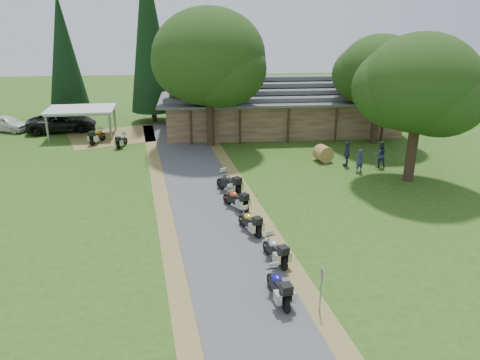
{
  "coord_description": "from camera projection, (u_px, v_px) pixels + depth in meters",
  "views": [
    {
      "loc": [
        -1.23,
        -17.55,
        10.98
      ],
      "look_at": [
        0.9,
        6.97,
        1.6
      ],
      "focal_mm": 35.0,
      "sensor_mm": 36.0,
      "label": 1
    }
  ],
  "objects": [
    {
      "name": "motorcycle_carport_a",
      "position": [
        97.0,
        135.0,
        38.65
      ],
      "size": [
        1.29,
        2.05,
        1.33
      ],
      "primitive_type": null,
      "rotation": [
        0.0,
        0.0,
        1.21
      ],
      "color": "#D79401",
      "rests_on": "ground"
    },
    {
      "name": "driveway",
      "position": [
        218.0,
        230.0,
        24.03
      ],
      "size": [
        51.95,
        51.95,
        0.0
      ],
      "primitive_type": "plane",
      "rotation": [
        0.0,
        0.0,
        0.14
      ],
      "color": "#4F4F52",
      "rests_on": "ground"
    },
    {
      "name": "carport",
      "position": [
        82.0,
        122.0,
        40.53
      ],
      "size": [
        5.85,
        4.06,
        2.46
      ],
      "primitive_type": null,
      "rotation": [
        0.0,
        0.0,
        0.05
      ],
      "color": "silver",
      "rests_on": "ground"
    },
    {
      "name": "motorcycle_carport_b",
      "position": [
        122.0,
        140.0,
        37.71
      ],
      "size": [
        0.99,
        1.75,
        1.14
      ],
      "primitive_type": null,
      "rotation": [
        0.0,
        0.0,
        1.29
      ],
      "color": "gray",
      "rests_on": "ground"
    },
    {
      "name": "motorcycle_row_d",
      "position": [
        236.0,
        198.0,
        26.28
      ],
      "size": [
        1.6,
        1.94,
        1.32
      ],
      "primitive_type": null,
      "rotation": [
        0.0,
        0.0,
        2.17
      ],
      "color": "red",
      "rests_on": "ground"
    },
    {
      "name": "hay_bale",
      "position": [
        323.0,
        153.0,
        34.29
      ],
      "size": [
        1.42,
        1.35,
        1.17
      ],
      "primitive_type": "cylinder",
      "rotation": [
        1.57,
        0.0,
        0.27
      ],
      "color": "olive",
      "rests_on": "ground"
    },
    {
      "name": "person_c",
      "position": [
        347.0,
        152.0,
        33.11
      ],
      "size": [
        0.52,
        0.66,
        2.1
      ],
      "primitive_type": "imported",
      "rotation": [
        0.0,
        0.0,
        4.56
      ],
      "color": "navy",
      "rests_on": "ground"
    },
    {
      "name": "person_b",
      "position": [
        380.0,
        152.0,
        32.88
      ],
      "size": [
        0.64,
        0.47,
        2.2
      ],
      "primitive_type": "imported",
      "rotation": [
        0.0,
        0.0,
        3.17
      ],
      "color": "navy",
      "rests_on": "ground"
    },
    {
      "name": "person_a",
      "position": [
        360.0,
        159.0,
        32.02
      ],
      "size": [
        0.61,
        0.51,
        1.89
      ],
      "primitive_type": "imported",
      "rotation": [
        0.0,
        0.0,
        3.39
      ],
      "color": "navy",
      "rests_on": "ground"
    },
    {
      "name": "car_dark_suv",
      "position": [
        61.0,
        118.0,
        42.01
      ],
      "size": [
        3.81,
        6.83,
        2.47
      ],
      "primitive_type": "imported",
      "rotation": [
        0.0,
        0.0,
        1.74
      ],
      "color": "black",
      "rests_on": "ground"
    },
    {
      "name": "oak_lodge_right",
      "position": [
        379.0,
        85.0,
        37.23
      ],
      "size": [
        6.63,
        6.63,
        9.57
      ],
      "primitive_type": null,
      "color": "black",
      "rests_on": "ground"
    },
    {
      "name": "cedar_far",
      "position": [
        64.0,
        58.0,
        44.46
      ],
      "size": [
        3.86,
        3.86,
        12.0
      ],
      "primitive_type": "cone",
      "color": "black",
      "rests_on": "ground"
    },
    {
      "name": "car_white_sedan",
      "position": [
        7.0,
        121.0,
        42.25
      ],
      "size": [
        4.23,
        5.83,
        1.79
      ],
      "primitive_type": "imported",
      "rotation": [
        0.0,
        0.0,
        1.16
      ],
      "color": "white",
      "rests_on": "ground"
    },
    {
      "name": "oak_lodge_left",
      "position": [
        209.0,
        75.0,
        36.23
      ],
      "size": [
        8.74,
        8.74,
        11.42
      ],
      "primitive_type": null,
      "color": "black",
      "rests_on": "ground"
    },
    {
      "name": "motorcycle_row_c",
      "position": [
        250.0,
        221.0,
        23.62
      ],
      "size": [
        1.32,
        1.92,
        1.26
      ],
      "primitive_type": null,
      "rotation": [
        0.0,
        0.0,
        2.01
      ],
      "color": "yellow",
      "rests_on": "ground"
    },
    {
      "name": "ground",
      "position": [
        233.0,
        272.0,
        20.34
      ],
      "size": [
        120.0,
        120.0,
        0.0
      ],
      "primitive_type": "plane",
      "color": "#2F4C15",
      "rests_on": "ground"
    },
    {
      "name": "motorcycle_row_e",
      "position": [
        229.0,
        182.0,
        28.4
      ],
      "size": [
        1.72,
        2.17,
        1.45
      ],
      "primitive_type": null,
      "rotation": [
        0.0,
        0.0,
        2.13
      ],
      "color": "black",
      "rests_on": "ground"
    },
    {
      "name": "lodge",
      "position": [
        280.0,
        103.0,
        42.3
      ],
      "size": [
        21.4,
        9.4,
        4.9
      ],
      "primitive_type": null,
      "color": "brown",
      "rests_on": "ground"
    },
    {
      "name": "sign_post",
      "position": [
        321.0,
        290.0,
        17.42
      ],
      "size": [
        0.34,
        0.06,
        1.87
      ],
      "primitive_type": null,
      "color": "gray",
      "rests_on": "ground"
    },
    {
      "name": "motorcycle_row_a",
      "position": [
        278.0,
        285.0,
        18.18
      ],
      "size": [
        1.04,
        2.07,
        1.35
      ],
      "primitive_type": null,
      "rotation": [
        0.0,
        0.0,
        1.78
      ],
      "color": "navy",
      "rests_on": "ground"
    },
    {
      "name": "oak_driveway",
      "position": [
        418.0,
        103.0,
        28.98
      ],
      "size": [
        7.19,
        7.19,
        10.24
      ],
      "primitive_type": null,
      "color": "black",
      "rests_on": "ground"
    },
    {
      "name": "motorcycle_row_b",
      "position": [
        275.0,
        249.0,
        20.9
      ],
      "size": [
        1.21,
        1.98,
        1.29
      ],
      "primitive_type": null,
      "rotation": [
        0.0,
        0.0,
        1.91
      ],
      "color": "#A2A4AA",
      "rests_on": "ground"
    },
    {
      "name": "cedar_near",
      "position": [
        149.0,
        37.0,
        43.22
      ],
      "size": [
        4.21,
        4.21,
        15.89
      ],
      "primitive_type": "cone",
      "color": "black",
      "rests_on": "ground"
    }
  ]
}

